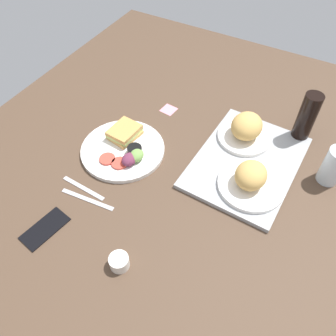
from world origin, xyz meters
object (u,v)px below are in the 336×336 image
at_px(serving_tray, 247,162).
at_px(drinking_glass, 333,166).
at_px(plate_with_salad, 124,148).
at_px(soda_bottle, 306,118).
at_px(bread_plate_near, 246,129).
at_px(sticky_note, 169,110).
at_px(knife, 87,199).
at_px(espresso_cup, 119,262).
at_px(bread_plate_far, 251,179).
at_px(cell_phone, 45,228).
at_px(fork, 83,188).

distance_m(serving_tray, drinking_glass, 0.28).
relative_size(plate_with_salad, soda_bottle, 1.53).
distance_m(bread_plate_near, sticky_note, 0.34).
distance_m(soda_bottle, knife, 0.81).
bearing_deg(plate_with_salad, espresso_cup, 32.23).
xyz_separation_m(bread_plate_far, soda_bottle, (-0.32, 0.08, 0.05)).
xyz_separation_m(knife, cell_phone, (0.15, -0.05, 0.00)).
bearing_deg(plate_with_salad, sticky_note, 174.10).
xyz_separation_m(bread_plate_far, knife, (0.30, -0.44, -0.05)).
relative_size(drinking_glass, sticky_note, 2.42).
bearing_deg(espresso_cup, fork, -122.47).
height_order(drinking_glass, soda_bottle, soda_bottle).
bearing_deg(sticky_note, bread_plate_near, 86.67).
xyz_separation_m(serving_tray, drinking_glass, (-0.07, 0.26, 0.06)).
height_order(bread_plate_far, soda_bottle, soda_bottle).
height_order(espresso_cup, sticky_note, espresso_cup).
relative_size(soda_bottle, espresso_cup, 3.52).
xyz_separation_m(plate_with_salad, espresso_cup, (0.37, 0.23, 0.00)).
bearing_deg(serving_tray, bread_plate_far, 24.02).
distance_m(plate_with_salad, fork, 0.21).
bearing_deg(soda_bottle, knife, -40.19).
relative_size(serving_tray, drinking_glass, 3.31).
bearing_deg(bread_plate_far, sticky_note, -117.58).
bearing_deg(drinking_glass, bread_plate_far, -52.34).
bearing_deg(fork, plate_with_salad, 86.48).
xyz_separation_m(cell_phone, sticky_note, (-0.67, 0.06, -0.00)).
height_order(plate_with_salad, sticky_note, plate_with_salad).
relative_size(bread_plate_far, espresso_cup, 3.91).
bearing_deg(espresso_cup, bread_plate_near, 168.77).
bearing_deg(bread_plate_far, bread_plate_near, -154.85).
height_order(knife, cell_phone, cell_phone).
distance_m(plate_with_salad, soda_bottle, 0.66).
relative_size(serving_tray, soda_bottle, 2.28).
relative_size(plate_with_salad, sticky_note, 5.38).
height_order(serving_tray, drinking_glass, drinking_glass).
distance_m(knife, cell_phone, 0.16).
height_order(drinking_glass, fork, drinking_glass).
height_order(cell_phone, sticky_note, cell_phone).
bearing_deg(knife, cell_phone, -112.65).
bearing_deg(drinking_glass, knife, -54.78).
xyz_separation_m(drinking_glass, fork, (0.43, -0.70, -0.07)).
relative_size(drinking_glass, fork, 0.80).
xyz_separation_m(serving_tray, espresso_cup, (0.53, -0.18, 0.01)).
height_order(fork, knife, same).
height_order(soda_bottle, sticky_note, soda_bottle).
bearing_deg(plate_with_salad, serving_tray, 111.30).
distance_m(serving_tray, cell_phone, 0.70).
bearing_deg(fork, sticky_note, 86.91).
bearing_deg(sticky_note, bread_plate_far, 62.42).
height_order(bread_plate_far, cell_phone, bread_plate_far).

